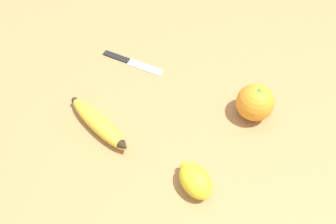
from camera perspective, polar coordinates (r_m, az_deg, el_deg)
name	(u,v)px	position (r m, az deg, el deg)	size (l,w,h in m)	color
ground_plane	(148,102)	(0.76, -3.58, 1.72)	(3.00, 3.00, 0.00)	#A87A47
banana	(99,124)	(0.72, -11.91, -1.99)	(0.12, 0.18, 0.04)	gold
orange	(255,102)	(0.73, 14.92, 1.62)	(0.08, 0.08, 0.08)	orange
lemon	(195,180)	(0.63, 4.78, -11.80)	(0.07, 0.09, 0.05)	yellow
paring_knife	(130,61)	(0.85, -6.62, 8.76)	(0.14, 0.13, 0.01)	silver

